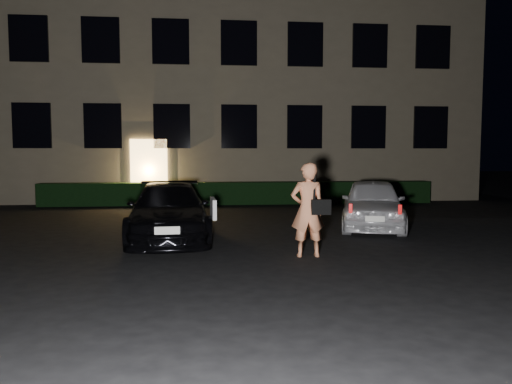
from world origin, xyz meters
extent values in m
plane|color=black|center=(0.00, 0.00, 0.00)|extent=(80.00, 80.00, 0.00)
cube|color=#6F634F|center=(0.00, 15.00, 6.00)|extent=(20.00, 8.00, 12.00)
cube|color=#EDBA67|center=(-3.50, 10.94, 1.25)|extent=(1.40, 0.10, 2.50)
cube|color=black|center=(-7.80, 10.94, 3.00)|extent=(1.40, 0.10, 1.70)
cube|color=black|center=(-5.20, 10.94, 3.00)|extent=(1.40, 0.10, 1.70)
cube|color=black|center=(-2.60, 10.94, 3.00)|extent=(1.40, 0.10, 1.70)
cube|color=black|center=(0.00, 10.94, 3.00)|extent=(1.40, 0.10, 1.70)
cube|color=black|center=(2.60, 10.94, 3.00)|extent=(1.40, 0.10, 1.70)
cube|color=black|center=(5.20, 10.94, 3.00)|extent=(1.40, 0.10, 1.70)
cube|color=black|center=(7.80, 10.94, 3.00)|extent=(1.40, 0.10, 1.70)
cube|color=black|center=(-7.80, 10.94, 6.20)|extent=(1.40, 0.10, 1.70)
cube|color=black|center=(-5.20, 10.94, 6.20)|extent=(1.40, 0.10, 1.70)
cube|color=black|center=(-2.60, 10.94, 6.20)|extent=(1.40, 0.10, 1.70)
cube|color=black|center=(0.00, 10.94, 6.20)|extent=(1.40, 0.10, 1.70)
cube|color=black|center=(2.60, 10.94, 6.20)|extent=(1.40, 0.10, 1.70)
cube|color=black|center=(5.20, 10.94, 6.20)|extent=(1.40, 0.10, 1.70)
cube|color=black|center=(7.80, 10.94, 6.20)|extent=(1.40, 0.10, 1.70)
cube|color=black|center=(0.00, 10.50, 0.42)|extent=(15.00, 0.70, 0.85)
imported|color=black|center=(-2.16, 2.96, 0.64)|extent=(2.06, 4.52, 1.28)
cube|color=white|center=(-1.15, 2.20, 0.79)|extent=(0.14, 0.92, 0.43)
cube|color=silver|center=(-2.03, 0.67, 0.56)|extent=(0.47, 0.07, 0.14)
imported|color=silver|center=(3.08, 4.10, 0.66)|extent=(2.62, 4.15, 1.32)
cube|color=red|center=(2.02, 2.50, 0.72)|extent=(0.09, 0.07, 0.22)
cube|color=red|center=(3.07, 2.17, 0.72)|extent=(0.09, 0.07, 0.22)
cube|color=silver|center=(2.53, 2.29, 0.50)|extent=(0.43, 0.17, 0.13)
imported|color=#DB8359|center=(0.65, 0.73, 0.91)|extent=(0.66, 0.44, 1.82)
cube|color=black|center=(0.87, 0.61, 0.98)|extent=(0.37, 0.17, 0.29)
cube|color=black|center=(0.75, 0.65, 1.39)|extent=(0.04, 0.06, 0.57)
camera|label=1|loc=(-1.29, -8.65, 2.03)|focal=35.00mm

